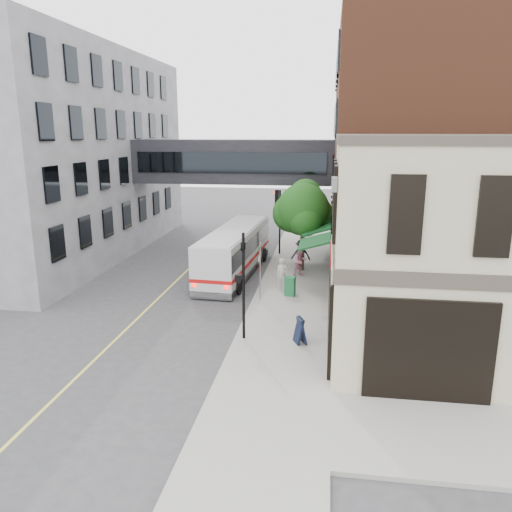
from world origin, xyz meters
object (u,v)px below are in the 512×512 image
(pedestrian_c, at_px, (301,255))
(newspaper_box, at_px, (290,286))
(pedestrian_b, at_px, (300,261))
(sandwich_board, at_px, (300,330))
(pedestrian_a, at_px, (282,274))
(bus, at_px, (235,249))

(pedestrian_c, bearing_deg, newspaper_box, -90.16)
(pedestrian_b, relative_size, pedestrian_c, 0.98)
(sandwich_board, bearing_deg, pedestrian_c, 69.65)
(pedestrian_c, bearing_deg, pedestrian_a, -97.91)
(pedestrian_a, bearing_deg, pedestrian_c, 72.20)
(bus, relative_size, newspaper_box, 10.43)
(pedestrian_c, distance_m, newspaper_box, 5.28)
(bus, xyz_separation_m, pedestrian_a, (3.19, -3.02, -0.56))
(pedestrian_a, height_order, sandwich_board, pedestrian_a)
(pedestrian_c, bearing_deg, sandwich_board, -84.25)
(sandwich_board, bearing_deg, pedestrian_a, 77.72)
(bus, relative_size, sandwich_board, 9.72)
(bus, bearing_deg, sandwich_board, -65.49)
(pedestrian_a, bearing_deg, sandwich_board, -86.07)
(pedestrian_b, height_order, pedestrian_c, pedestrian_c)
(bus, xyz_separation_m, pedestrian_c, (3.96, 1.20, -0.48))
(bus, bearing_deg, pedestrian_b, -3.97)
(sandwich_board, bearing_deg, newspaper_box, 74.75)
(bus, relative_size, pedestrian_c, 5.63)
(pedestrian_a, height_order, pedestrian_b, pedestrian_b)
(bus, xyz_separation_m, newspaper_box, (3.72, -4.06, -0.91))
(pedestrian_b, distance_m, pedestrian_c, 1.48)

